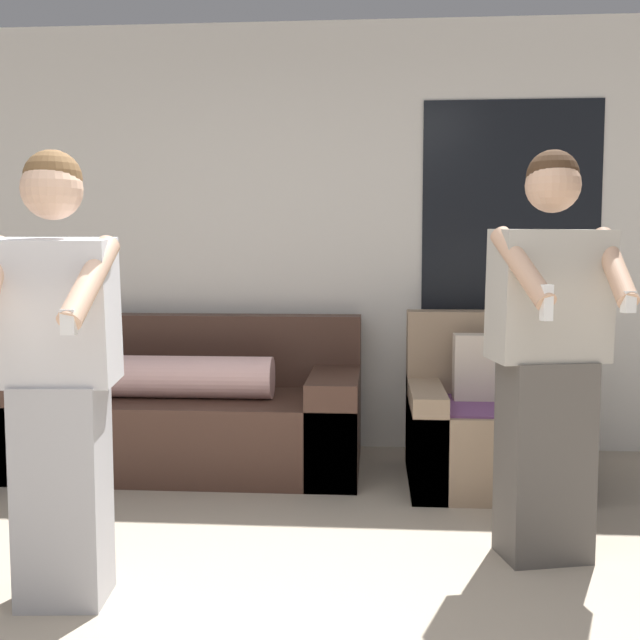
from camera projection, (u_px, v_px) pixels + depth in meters
The scene contains 5 objects.
wall_back at pixel (317, 238), 4.80m from camera, with size 6.49×0.07×2.70m.
couch at pixel (185, 413), 4.44m from camera, with size 2.08×0.95×0.87m.
armchair at pixel (486, 425), 4.11m from camera, with size 0.85×0.84×0.92m.
person_left at pixel (58, 378), 2.63m from camera, with size 0.46×0.49×1.61m.
person_right at pixel (548, 357), 3.02m from camera, with size 0.52×0.54×1.66m.
Camera 1 is at (0.39, -1.79, 1.25)m, focal length 42.00 mm.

